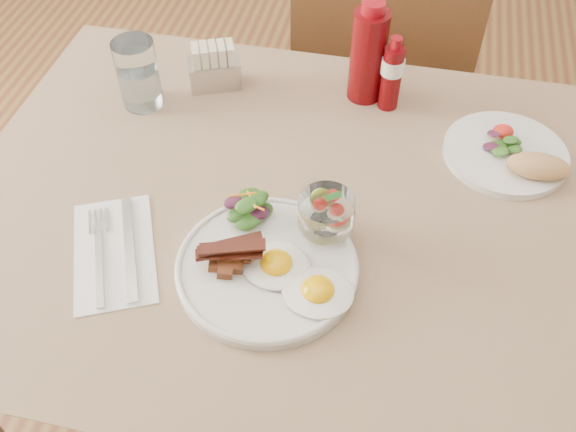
% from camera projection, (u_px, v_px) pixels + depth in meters
% --- Properties ---
extents(table, '(1.33, 0.88, 0.75)m').
position_uv_depth(table, '(344.00, 247.00, 1.13)').
color(table, '#55341A').
rests_on(table, ground).
extents(chair_far, '(0.42, 0.42, 0.93)m').
position_uv_depth(chair_far, '(379.00, 86.00, 1.66)').
color(chair_far, '#55341A').
rests_on(chair_far, ground).
extents(main_plate, '(0.28, 0.28, 0.02)m').
position_uv_depth(main_plate, '(267.00, 268.00, 0.98)').
color(main_plate, silver).
rests_on(main_plate, table).
extents(fried_eggs, '(0.19, 0.15, 0.03)m').
position_uv_depth(fried_eggs, '(297.00, 277.00, 0.95)').
color(fried_eggs, white).
rests_on(fried_eggs, main_plate).
extents(bacon_potato_pile, '(0.11, 0.07, 0.05)m').
position_uv_depth(bacon_potato_pile, '(229.00, 256.00, 0.95)').
color(bacon_potato_pile, maroon).
rests_on(bacon_potato_pile, main_plate).
extents(side_salad, '(0.08, 0.07, 0.04)m').
position_uv_depth(side_salad, '(249.00, 209.00, 1.02)').
color(side_salad, '#1C4612').
rests_on(side_salad, main_plate).
extents(fruit_cup, '(0.09, 0.09, 0.09)m').
position_uv_depth(fruit_cup, '(326.00, 213.00, 0.98)').
color(fruit_cup, white).
rests_on(fruit_cup, main_plate).
extents(second_plate, '(0.22, 0.22, 0.06)m').
position_uv_depth(second_plate, '(513.00, 155.00, 1.14)').
color(second_plate, silver).
rests_on(second_plate, table).
extents(ketchup_bottle, '(0.07, 0.07, 0.20)m').
position_uv_depth(ketchup_bottle, '(368.00, 54.00, 1.20)').
color(ketchup_bottle, '#580508').
rests_on(ketchup_bottle, table).
extents(hot_sauce_bottle, '(0.05, 0.05, 0.15)m').
position_uv_depth(hot_sauce_bottle, '(392.00, 74.00, 1.20)').
color(hot_sauce_bottle, '#580508').
rests_on(hot_sauce_bottle, table).
extents(sugar_caddy, '(0.11, 0.09, 0.09)m').
position_uv_depth(sugar_caddy, '(214.00, 68.00, 1.26)').
color(sugar_caddy, '#B9B8BD').
rests_on(sugar_caddy, table).
extents(water_glass, '(0.08, 0.08, 0.13)m').
position_uv_depth(water_glass, '(139.00, 77.00, 1.21)').
color(water_glass, white).
rests_on(water_glass, table).
extents(napkin_cutlery, '(0.20, 0.26, 0.01)m').
position_uv_depth(napkin_cutlery, '(115.00, 252.00, 1.01)').
color(napkin_cutlery, white).
rests_on(napkin_cutlery, table).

